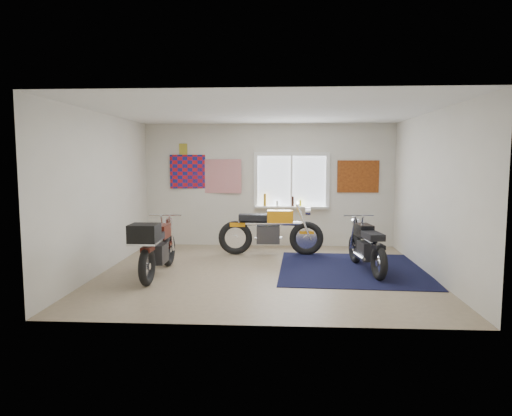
# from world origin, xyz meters

# --- Properties ---
(ground) EXTENTS (5.50, 5.50, 0.00)m
(ground) POSITION_xyz_m (0.00, 0.00, 0.00)
(ground) COLOR #9E896B
(ground) RESTS_ON ground
(room_shell) EXTENTS (5.50, 5.50, 5.50)m
(room_shell) POSITION_xyz_m (0.00, 0.00, 1.64)
(room_shell) COLOR white
(room_shell) RESTS_ON ground
(navy_rug) EXTENTS (2.62, 2.71, 0.01)m
(navy_rug) POSITION_xyz_m (1.53, 0.34, 0.01)
(navy_rug) COLOR black
(navy_rug) RESTS_ON ground
(window_assembly) EXTENTS (1.66, 0.17, 1.26)m
(window_assembly) POSITION_xyz_m (0.50, 2.47, 1.37)
(window_assembly) COLOR white
(window_assembly) RESTS_ON room_shell
(oil_bottles) EXTENTS (0.84, 0.07, 0.28)m
(oil_bottles) POSITION_xyz_m (0.23, 2.40, 1.01)
(oil_bottles) COLOR #956B15
(oil_bottles) RESTS_ON window_assembly
(flag_display) EXTENTS (1.60, 0.10, 1.17)m
(flag_display) POSITION_xyz_m (-1.90, 2.48, 2.15)
(flag_display) COLOR red
(flag_display) RESTS_ON room_shell
(triumph_poster) EXTENTS (0.90, 0.03, 0.70)m
(triumph_poster) POSITION_xyz_m (1.95, 2.48, 1.55)
(triumph_poster) COLOR #A54C14
(triumph_poster) RESTS_ON room_shell
(yellow_triumph) EXTENTS (2.13, 0.64, 1.07)m
(yellow_triumph) POSITION_xyz_m (0.06, 1.50, 0.47)
(yellow_triumph) COLOR black
(yellow_triumph) RESTS_ON ground
(black_chrome_bike) EXTENTS (0.56, 1.82, 0.94)m
(black_chrome_bike) POSITION_xyz_m (1.75, 0.22, 0.41)
(black_chrome_bike) COLOR black
(black_chrome_bike) RESTS_ON navy_rug
(maroon_tourer) EXTENTS (0.58, 1.91, 0.97)m
(maroon_tourer) POSITION_xyz_m (-1.75, -0.40, 0.50)
(maroon_tourer) COLOR black
(maroon_tourer) RESTS_ON ground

